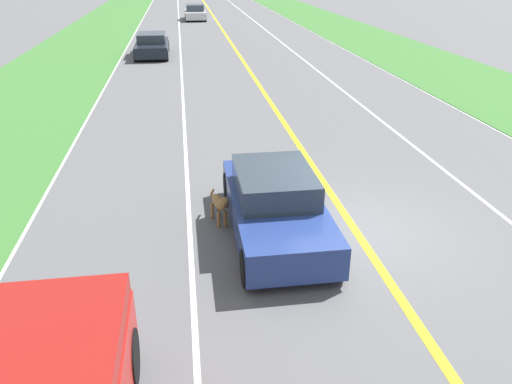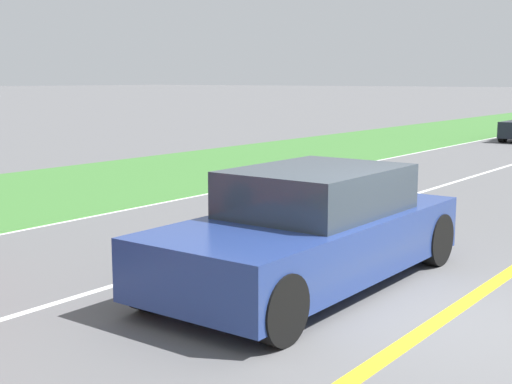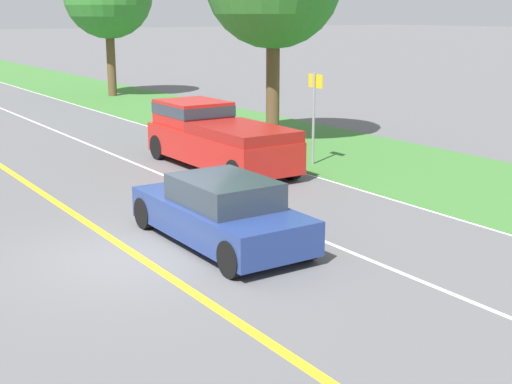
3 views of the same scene
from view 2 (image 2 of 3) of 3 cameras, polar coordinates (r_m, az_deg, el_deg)
name	(u,v)px [view 2 (image 2 of 3)]	position (r m, az deg, el deg)	size (l,w,h in m)	color
ground_plane	(443,318)	(7.49, 14.75, -9.72)	(400.00, 400.00, 0.00)	#5B5B5E
centre_divider_line	(443,318)	(7.49, 14.75, -9.69)	(0.18, 160.00, 0.01)	yellow
lane_edge_line_right	(21,230)	(11.90, -18.26, -2.89)	(0.14, 160.00, 0.01)	white
lane_dash_same_dir	(185,264)	(9.30, -5.72, -5.74)	(0.10, 160.00, 0.01)	white
ego_car	(311,231)	(8.25, 4.42, -3.10)	(1.84, 4.37, 1.36)	navy
dog	(259,224)	(9.31, 0.27, -2.59)	(0.41, 1.15, 0.79)	olive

